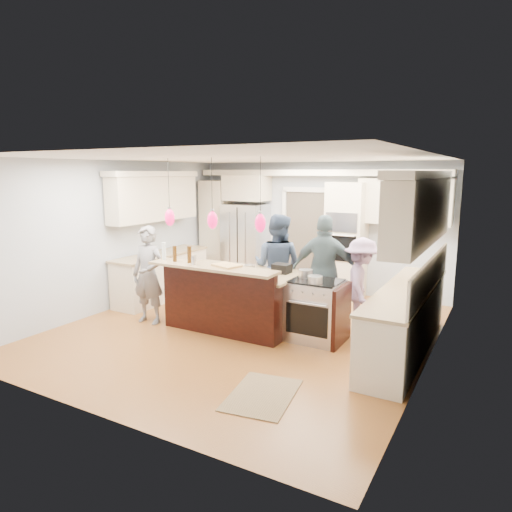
{
  "coord_description": "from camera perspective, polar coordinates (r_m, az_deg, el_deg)",
  "views": [
    {
      "loc": [
        3.56,
        -6.0,
        2.49
      ],
      "look_at": [
        0.0,
        0.35,
        1.15
      ],
      "focal_mm": 32.0,
      "sensor_mm": 36.0,
      "label": 1
    }
  ],
  "objects": [
    {
      "name": "cutting_board",
      "position": [
        6.74,
        -3.7,
        -1.19
      ],
      "size": [
        0.47,
        0.39,
        0.03
      ],
      "primitive_type": "cube",
      "rotation": [
        0.0,
        0.0,
        -0.31
      ],
      "color": "#DCAF65",
      "rests_on": "kitchen_island"
    },
    {
      "name": "room_shell",
      "position": [
        7.01,
        -1.4,
        4.93
      ],
      "size": [
        5.54,
        6.04,
        2.72
      ],
      "color": "#B2BCC6",
      "rests_on": "ground"
    },
    {
      "name": "person_range_side",
      "position": [
        7.37,
        13.02,
        -3.54
      ],
      "size": [
        0.83,
        1.09,
        1.49
      ],
      "primitive_type": "imported",
      "rotation": [
        0.0,
        0.0,
        1.89
      ],
      "color": "gray",
      "rests_on": "ground"
    },
    {
      "name": "beer_bottle_a",
      "position": [
        7.19,
        -10.13,
        0.29
      ],
      "size": [
        0.07,
        0.07,
        0.25
      ],
      "primitive_type": "cylinder",
      "rotation": [
        0.0,
        0.0,
        -0.2
      ],
      "color": "#3E250B",
      "rests_on": "kitchen_island"
    },
    {
      "name": "refrigerator",
      "position": [
        10.16,
        -1.31,
        1.43
      ],
      "size": [
        0.9,
        0.7,
        1.8
      ],
      "primitive_type": "cube",
      "color": "#B7B7BC",
      "rests_on": "ground"
    },
    {
      "name": "person_bar_end",
      "position": [
        7.76,
        -13.3,
        -2.32
      ],
      "size": [
        0.62,
        0.43,
        1.63
      ],
      "primitive_type": "imported",
      "rotation": [
        0.0,
        0.0,
        0.07
      ],
      "color": "slate",
      "rests_on": "ground"
    },
    {
      "name": "pendant_lights",
      "position": [
        6.72,
        -5.47,
        4.52
      ],
      "size": [
        1.75,
        0.15,
        1.03
      ],
      "color": "black",
      "rests_on": "ground"
    },
    {
      "name": "floor_rug",
      "position": [
        5.4,
        0.77,
        -16.96
      ],
      "size": [
        0.84,
        1.11,
        0.01
      ],
      "primitive_type": "cube",
      "rotation": [
        0.0,
        0.0,
        0.15
      ],
      "color": "#8F724E",
      "rests_on": "ground"
    },
    {
      "name": "person_far_left",
      "position": [
        7.82,
        2.68,
        -1.31
      ],
      "size": [
        0.9,
        0.72,
        1.8
      ],
      "primitive_type": "imported",
      "rotation": [
        0.0,
        0.0,
        3.18
      ],
      "color": "#2C3B56",
      "rests_on": "ground"
    },
    {
      "name": "island_range",
      "position": [
        6.91,
        7.66,
        -6.79
      ],
      "size": [
        0.82,
        0.71,
        0.92
      ],
      "color": "#B7B7BC",
      "rests_on": "ground"
    },
    {
      "name": "beer_bottle_b",
      "position": [
        7.05,
        -8.33,
        0.19
      ],
      "size": [
        0.08,
        0.08,
        0.26
      ],
      "primitive_type": "cylinder",
      "rotation": [
        0.0,
        0.0,
        0.24
      ],
      "color": "#3E250B",
      "rests_on": "kitchen_island"
    },
    {
      "name": "oven_column",
      "position": [
        9.21,
        11.19,
        1.88
      ],
      "size": [
        0.72,
        0.69,
        2.3
      ],
      "color": "beige",
      "rests_on": "ground"
    },
    {
      "name": "water_bottle",
      "position": [
        7.37,
        -11.43,
        0.6
      ],
      "size": [
        0.07,
        0.07,
        0.28
      ],
      "primitive_type": "cylinder",
      "rotation": [
        0.0,
        0.0,
        -0.13
      ],
      "color": "silver",
      "rests_on": "kitchen_island"
    },
    {
      "name": "drink_can",
      "position": [
        6.9,
        -7.79,
        -0.55
      ],
      "size": [
        0.08,
        0.08,
        0.13
      ],
      "primitive_type": "cylinder",
      "rotation": [
        0.0,
        0.0,
        -0.08
      ],
      "color": "#B7B7BC",
      "rests_on": "kitchen_island"
    },
    {
      "name": "beer_bottle_c",
      "position": [
        7.05,
        -8.34,
        0.16
      ],
      "size": [
        0.08,
        0.08,
        0.25
      ],
      "primitive_type": "cylinder",
      "rotation": [
        0.0,
        0.0,
        -0.31
      ],
      "color": "#3E250B",
      "rests_on": "kitchen_island"
    },
    {
      "name": "pot_large",
      "position": [
        6.94,
        6.22,
        -2.19
      ],
      "size": [
        0.21,
        0.21,
        0.12
      ],
      "primitive_type": "cylinder",
      "color": "#B7B7BC",
      "rests_on": "island_range"
    },
    {
      "name": "kitchen_island",
      "position": [
        7.44,
        -2.72,
        -5.21
      ],
      "size": [
        2.1,
        1.46,
        1.12
      ],
      "color": "black",
      "rests_on": "ground"
    },
    {
      "name": "back_upper_cabinets",
      "position": [
        9.8,
        3.1,
        5.62
      ],
      "size": [
        5.3,
        0.61,
        2.54
      ],
      "color": "beige",
      "rests_on": "ground"
    },
    {
      "name": "pot_small",
      "position": [
        6.61,
        7.4,
        -2.92
      ],
      "size": [
        0.21,
        0.21,
        0.11
      ],
      "primitive_type": "cylinder",
      "color": "#B7B7BC",
      "rests_on": "island_range"
    },
    {
      "name": "ground_plane",
      "position": [
        7.41,
        -1.34,
        -9.22
      ],
      "size": [
        6.0,
        6.0,
        0.0
      ],
      "primitive_type": "plane",
      "color": "#AB702F",
      "rests_on": "ground"
    },
    {
      "name": "left_cabinets",
      "position": [
        9.18,
        -12.03,
        1.22
      ],
      "size": [
        0.64,
        2.3,
        2.51
      ],
      "color": "beige",
      "rests_on": "ground"
    },
    {
      "name": "right_counter_run",
      "position": [
        6.56,
        18.78,
        -2.78
      ],
      "size": [
        0.64,
        3.1,
        2.51
      ],
      "color": "beige",
      "rests_on": "ground"
    },
    {
      "name": "person_far_right",
      "position": [
        7.48,
        8.59,
        -1.86
      ],
      "size": [
        1.14,
        0.67,
        1.83
      ],
      "primitive_type": "imported",
      "rotation": [
        0.0,
        0.0,
        3.36
      ],
      "color": "#455A61",
      "rests_on": "ground"
    }
  ]
}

